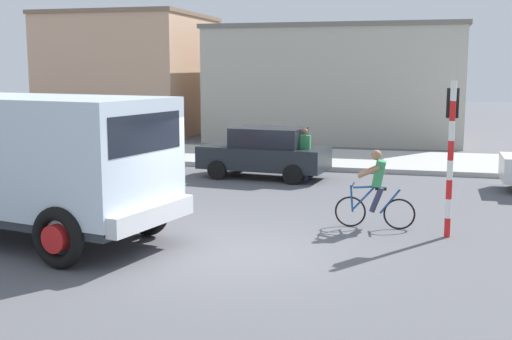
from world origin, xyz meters
The scene contains 10 objects.
ground_plane centered at (0.00, 0.00, 0.00)m, with size 120.00×120.00×0.00m, color #56565B.
sidewalk_far centered at (0.00, 12.69, 0.08)m, with size 80.00×5.00×0.16m, color #ADADA8.
truck_foreground centered at (-4.00, -0.10, 1.67)m, with size 5.81×3.64×2.90m.
cyclist centered at (2.38, 2.63, 0.86)m, with size 1.73×0.50×1.72m.
traffic_light_pole centered at (3.88, 2.32, 2.07)m, with size 0.24×0.43×3.20m.
car_white_mid centered at (-1.51, 8.46, 0.82)m, with size 4.17×2.22×1.60m.
car_far_side centered at (-7.50, 8.65, 0.82)m, with size 4.22×2.35×1.60m.
pedestrian_near_kerb centered at (-0.20, 8.26, 0.85)m, with size 0.34×0.22×1.62m.
building_corner_left centered at (-11.89, 21.05, 3.12)m, with size 7.59×7.92×6.24m.
building_mid_block centered at (-0.86, 20.78, 2.72)m, with size 11.88×7.40×5.42m.
Camera 1 is at (3.34, -11.45, 3.45)m, focal length 45.90 mm.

